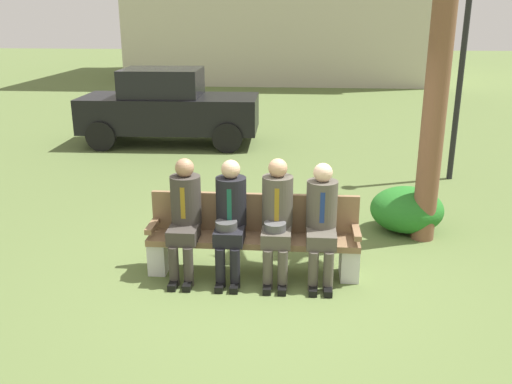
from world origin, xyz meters
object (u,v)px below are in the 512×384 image
(park_bench, at_px, (254,236))
(seated_man_rightmost, at_px, (322,217))
(seated_man_centerright, at_px, (277,214))
(street_lamp, at_px, (464,46))
(seated_man_centerleft, at_px, (230,214))
(shrub_near_bench, at_px, (407,209))
(seated_man_leftmost, at_px, (185,212))
(parked_car_near, at_px, (168,107))

(park_bench, relative_size, seated_man_rightmost, 1.80)
(seated_man_centerright, distance_m, street_lamp, 5.31)
(seated_man_centerleft, distance_m, shrub_near_bench, 2.73)
(seated_man_centerright, bearing_deg, street_lamp, 54.69)
(seated_man_centerright, height_order, street_lamp, street_lamp)
(park_bench, xyz_separation_m, shrub_near_bench, (1.97, 1.40, -0.13))
(seated_man_leftmost, distance_m, parked_car_near, 6.70)
(seated_man_centerleft, relative_size, seated_man_centerright, 0.98)
(seated_man_leftmost, relative_size, parked_car_near, 0.34)
(seated_man_rightmost, bearing_deg, street_lamp, 59.42)
(seated_man_leftmost, bearing_deg, parked_car_near, 104.69)
(seated_man_leftmost, xyz_separation_m, seated_man_centerright, (1.02, -0.00, 0.01))
(seated_man_leftmost, xyz_separation_m, seated_man_rightmost, (1.51, -0.00, -0.01))
(seated_man_centerleft, height_order, parked_car_near, parked_car_near)
(shrub_near_bench, bearing_deg, park_bench, -144.48)
(seated_man_centerleft, height_order, seated_man_centerright, seated_man_centerright)
(shrub_near_bench, xyz_separation_m, parked_car_near, (-4.42, 4.95, 0.53))
(seated_man_rightmost, height_order, shrub_near_bench, seated_man_rightmost)
(seated_man_centerright, distance_m, parked_car_near, 7.03)
(shrub_near_bench, bearing_deg, seated_man_rightmost, -128.37)
(park_bench, bearing_deg, shrub_near_bench, 35.52)
(seated_man_rightmost, relative_size, parked_car_near, 0.33)
(park_bench, height_order, seated_man_centerleft, seated_man_centerleft)
(seated_man_leftmost, relative_size, seated_man_centerleft, 1.00)
(seated_man_centerright, bearing_deg, park_bench, 154.05)
(seated_man_centerleft, bearing_deg, seated_man_leftmost, 179.29)
(seated_man_rightmost, xyz_separation_m, shrub_near_bench, (1.21, 1.53, -0.43))
(street_lamp, bearing_deg, seated_man_rightmost, -120.58)
(seated_man_rightmost, xyz_separation_m, street_lamp, (2.44, 4.14, 1.59))
(street_lamp, bearing_deg, shrub_near_bench, -115.30)
(seated_man_leftmost, height_order, seated_man_centerright, seated_man_centerright)
(seated_man_leftmost, bearing_deg, seated_man_centerright, -0.22)
(seated_man_centerright, relative_size, street_lamp, 0.36)
(seated_man_rightmost, relative_size, shrub_near_bench, 1.34)
(park_bench, relative_size, shrub_near_bench, 2.42)
(seated_man_centerleft, bearing_deg, park_bench, 28.20)
(seated_man_leftmost, relative_size, seated_man_rightmost, 1.02)
(seated_man_rightmost, bearing_deg, shrub_near_bench, 51.63)
(seated_man_centerright, xyz_separation_m, street_lamp, (2.93, 4.14, 1.57))
(seated_man_leftmost, relative_size, street_lamp, 0.35)
(seated_man_leftmost, xyz_separation_m, street_lamp, (3.96, 4.13, 1.58))
(seated_man_rightmost, relative_size, street_lamp, 0.34)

